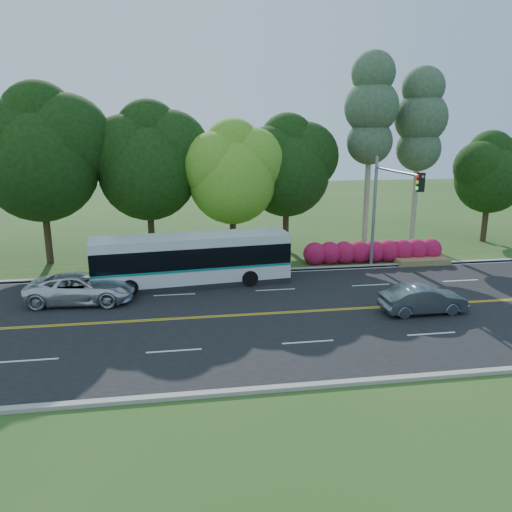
{
  "coord_description": "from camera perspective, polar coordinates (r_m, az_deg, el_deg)",
  "views": [
    {
      "loc": [
        -5.6,
        -22.11,
        8.64
      ],
      "look_at": [
        -1.82,
        2.0,
        2.37
      ],
      "focal_mm": 35.0,
      "sensor_mm": 36.0,
      "label": 1
    }
  ],
  "objects": [
    {
      "name": "lane_markings",
      "position": [
        24.36,
        4.77,
        -6.36
      ],
      "size": [
        57.6,
        13.82,
        0.0
      ],
      "color": "gold",
      "rests_on": "road"
    },
    {
      "name": "suv",
      "position": [
        26.86,
        -19.37,
        -3.49
      ],
      "size": [
        5.52,
        2.88,
        1.48
      ],
      "primitive_type": "imported",
      "rotation": [
        0.0,
        0.0,
        1.49
      ],
      "color": "silver",
      "rests_on": "road"
    },
    {
      "name": "ground",
      "position": [
        24.39,
        4.99,
        -6.39
      ],
      "size": [
        120.0,
        120.0,
        0.0
      ],
      "primitive_type": "plane",
      "color": "#284F1A",
      "rests_on": "ground"
    },
    {
      "name": "transit_bus",
      "position": [
        28.18,
        -7.34,
        -0.53
      ],
      "size": [
        11.1,
        3.53,
        2.86
      ],
      "rotation": [
        0.0,
        0.0,
        0.11
      ],
      "color": "silver",
      "rests_on": "road"
    },
    {
      "name": "curb_north",
      "position": [
        31.0,
        1.85,
        -1.64
      ],
      "size": [
        60.0,
        0.3,
        0.15
      ],
      "primitive_type": "cube",
      "color": "#9D988E",
      "rests_on": "ground"
    },
    {
      "name": "road",
      "position": [
        24.39,
        4.99,
        -6.37
      ],
      "size": [
        60.0,
        14.0,
        0.02
      ],
      "primitive_type": "cube",
      "color": "black",
      "rests_on": "ground"
    },
    {
      "name": "bougainvillea_hedge",
      "position": [
        33.79,
        13.59,
        0.44
      ],
      "size": [
        9.5,
        2.25,
        1.5
      ],
      "color": "#A50D2C",
      "rests_on": "ground"
    },
    {
      "name": "grass_verge",
      "position": [
        32.76,
        1.25,
        -0.8
      ],
      "size": [
        60.0,
        4.0,
        0.1
      ],
      "primitive_type": "cube",
      "color": "#284F1A",
      "rests_on": "ground"
    },
    {
      "name": "traffic_signal",
      "position": [
        30.32,
        14.78,
        6.41
      ],
      "size": [
        0.42,
        6.1,
        7.0
      ],
      "color": "gray",
      "rests_on": "ground"
    },
    {
      "name": "curb_south",
      "position": [
        18.13,
        10.54,
        -14.05
      ],
      "size": [
        60.0,
        0.3,
        0.15
      ],
      "primitive_type": "cube",
      "color": "#9D988E",
      "rests_on": "ground"
    },
    {
      "name": "tree_row",
      "position": [
        34.3,
        -8.3,
        11.06
      ],
      "size": [
        44.7,
        9.1,
        13.84
      ],
      "color": "black",
      "rests_on": "ground"
    },
    {
      "name": "sedan",
      "position": [
        25.25,
        18.57,
        -4.72
      ],
      "size": [
        4.11,
        1.49,
        1.35
      ],
      "primitive_type": "imported",
      "rotation": [
        0.0,
        0.0,
        1.59
      ],
      "color": "#535E65",
      "rests_on": "road"
    }
  ]
}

